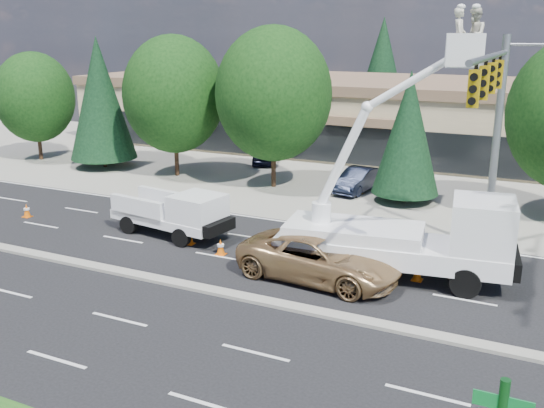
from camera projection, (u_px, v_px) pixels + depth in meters
The scene contains 22 objects.
ground at pixel (175, 284), 22.62m from camera, with size 140.00×140.00×0.00m, color black.
concrete_apron at pixel (347, 174), 39.99m from camera, with size 140.00×22.00×0.01m, color gray.
road_median at pixel (175, 283), 22.60m from camera, with size 120.00×0.55×0.12m, color gray.
strip_mall at pixel (389, 114), 47.88m from camera, with size 50.40×15.40×5.50m.
tree_front_a at pixel (35, 97), 43.48m from camera, with size 5.60×5.60×7.78m.
tree_front_b at pixel (100, 98), 40.95m from camera, with size 4.49×4.49×8.86m.
tree_front_c at pixel (174, 94), 38.34m from camera, with size 6.47×6.47×8.98m.
tree_front_d at pixel (274, 94), 35.36m from camera, with size 6.86×6.86×9.52m.
tree_front_e at pixel (408, 133), 32.53m from camera, with size 3.64×3.64×7.18m.
tree_back_a at pixel (255, 72), 65.18m from camera, with size 4.66×4.66×9.19m.
tree_back_b at pixel (382, 68), 59.20m from camera, with size 5.34×5.34×10.52m.
tree_back_c at pixel (535, 91), 53.86m from camera, with size 3.82×3.82×7.53m.
signal_mast at pixel (495, 115), 22.94m from camera, with size 2.76×10.16×9.00m.
utility_pickup at pixel (176, 218), 27.73m from camera, with size 5.83×2.84×2.14m.
bucket_truck at pixel (412, 226), 22.62m from camera, with size 8.95×3.77×9.98m.
traffic_cone_a at pixel (27, 211), 30.74m from camera, with size 0.40×0.40×0.70m.
traffic_cone_b at pixel (190, 237), 26.80m from camera, with size 0.40×0.40×0.70m.
traffic_cone_c at pixel (221, 247), 25.53m from camera, with size 0.40×0.40×0.70m.
traffic_cone_d at pixel (417, 272), 22.89m from camera, with size 0.40×0.40×0.70m.
minivan at pixel (320, 257), 22.88m from camera, with size 2.87×6.23×1.73m, color #A47E4F.
parked_car_west at pixel (266, 153), 43.32m from camera, with size 1.65×4.10×1.40m, color black.
parked_car_east at pixel (358, 180), 35.57m from camera, with size 1.47×4.22×1.39m, color black.
Camera 1 is at (12.27, -17.34, 9.09)m, focal length 40.00 mm.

